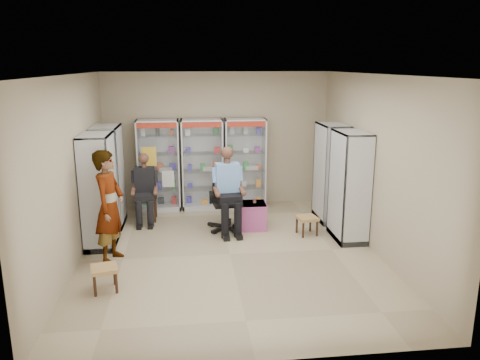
{
  "coord_description": "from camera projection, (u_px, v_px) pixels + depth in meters",
  "views": [
    {
      "loc": [
        -0.69,
        -7.42,
        3.16
      ],
      "look_at": [
        0.25,
        0.7,
        1.13
      ],
      "focal_mm": 35.0,
      "sensor_mm": 36.0,
      "label": 1
    }
  ],
  "objects": [
    {
      "name": "cabinet_back_mid",
      "position": [
        202.0,
        164.0,
        10.34
      ],
      "size": [
        0.9,
        0.5,
        2.0
      ],
      "primitive_type": "cube",
      "color": "silver",
      "rests_on": "floor"
    },
    {
      "name": "cabinet_left_far",
      "position": [
        109.0,
        176.0,
        9.23
      ],
      "size": [
        0.9,
        0.5,
        2.0
      ],
      "primitive_type": "cube",
      "rotation": [
        0.0,
        0.0,
        -1.57
      ],
      "color": "#9FA0A6",
      "rests_on": "floor"
    },
    {
      "name": "seated_customer",
      "position": [
        145.0,
        190.0,
        9.53
      ],
      "size": [
        0.44,
        0.6,
        1.34
      ],
      "primitive_type": null,
      "color": "black",
      "rests_on": "floor"
    },
    {
      "name": "wooden_chair",
      "position": [
        146.0,
        198.0,
        9.63
      ],
      "size": [
        0.42,
        0.42,
        0.94
      ],
      "primitive_type": "cube",
      "color": "#2F2112",
      "rests_on": "floor"
    },
    {
      "name": "woven_stool_b",
      "position": [
        105.0,
        279.0,
        6.68
      ],
      "size": [
        0.43,
        0.43,
        0.36
      ],
      "primitive_type": "cube",
      "rotation": [
        0.0,
        0.0,
        0.22
      ],
      "color": "olive",
      "rests_on": "floor"
    },
    {
      "name": "floor",
      "position": [
        230.0,
        254.0,
        7.99
      ],
      "size": [
        6.0,
        6.0,
        0.0
      ],
      "primitive_type": "plane",
      "color": "tan",
      "rests_on": "ground"
    },
    {
      "name": "cabinet_right_near",
      "position": [
        349.0,
        186.0,
        8.48
      ],
      "size": [
        0.9,
        0.5,
        2.0
      ],
      "primitive_type": "cube",
      "rotation": [
        0.0,
        0.0,
        1.57
      ],
      "color": "silver",
      "rests_on": "floor"
    },
    {
      "name": "cabinet_back_left",
      "position": [
        159.0,
        165.0,
        10.23
      ],
      "size": [
        0.9,
        0.5,
        2.0
      ],
      "primitive_type": "cube",
      "color": "#9DA0A4",
      "rests_on": "floor"
    },
    {
      "name": "seated_shopkeeper",
      "position": [
        227.0,
        192.0,
        8.97
      ],
      "size": [
        0.58,
        0.76,
        1.55
      ],
      "primitive_type": null,
      "rotation": [
        0.0,
        0.0,
        0.1
      ],
      "color": "#6285C2",
      "rests_on": "floor"
    },
    {
      "name": "standing_man",
      "position": [
        109.0,
        207.0,
        7.53
      ],
      "size": [
        0.59,
        0.76,
        1.85
      ],
      "primitive_type": "imported",
      "rotation": [
        0.0,
        0.0,
        1.33
      ],
      "color": "gray",
      "rests_on": "floor"
    },
    {
      "name": "woven_stool_a",
      "position": [
        307.0,
        226.0,
        8.87
      ],
      "size": [
        0.42,
        0.42,
        0.36
      ],
      "primitive_type": "cube",
      "rotation": [
        0.0,
        0.0,
        0.19
      ],
      "color": "olive",
      "rests_on": "floor"
    },
    {
      "name": "pink_trunk",
      "position": [
        252.0,
        216.0,
        9.21
      ],
      "size": [
        0.54,
        0.52,
        0.51
      ],
      "primitive_type": "cube",
      "rotation": [
        0.0,
        0.0,
        -0.03
      ],
      "color": "#AD4580",
      "rests_on": "floor"
    },
    {
      "name": "cabinet_left_near",
      "position": [
        99.0,
        191.0,
        8.17
      ],
      "size": [
        0.9,
        0.5,
        2.0
      ],
      "primitive_type": "cube",
      "rotation": [
        0.0,
        0.0,
        -1.57
      ],
      "color": "#ABADB3",
      "rests_on": "floor"
    },
    {
      "name": "tea_glass",
      "position": [
        254.0,
        200.0,
        9.17
      ],
      "size": [
        0.07,
        0.07,
        0.1
      ],
      "primitive_type": "cylinder",
      "color": "#562707",
      "rests_on": "pink_trunk"
    },
    {
      "name": "cabinet_right_far",
      "position": [
        331.0,
        173.0,
        9.54
      ],
      "size": [
        0.9,
        0.5,
        2.0
      ],
      "primitive_type": "cube",
      "rotation": [
        0.0,
        0.0,
        1.57
      ],
      "color": "#A5A8AC",
      "rests_on": "floor"
    },
    {
      "name": "office_chair",
      "position": [
        227.0,
        199.0,
        9.06
      ],
      "size": [
        0.73,
        0.73,
        1.22
      ],
      "primitive_type": "cube",
      "rotation": [
        0.0,
        0.0,
        0.1
      ],
      "color": "black",
      "rests_on": "floor"
    },
    {
      "name": "room_shell",
      "position": [
        229.0,
        140.0,
        7.51
      ],
      "size": [
        5.02,
        6.02,
        3.01
      ],
      "color": "tan",
      "rests_on": "ground"
    },
    {
      "name": "cabinet_back_right",
      "position": [
        245.0,
        163.0,
        10.45
      ],
      "size": [
        0.9,
        0.5,
        2.0
      ],
      "primitive_type": "cube",
      "color": "#A9ABB0",
      "rests_on": "floor"
    }
  ]
}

